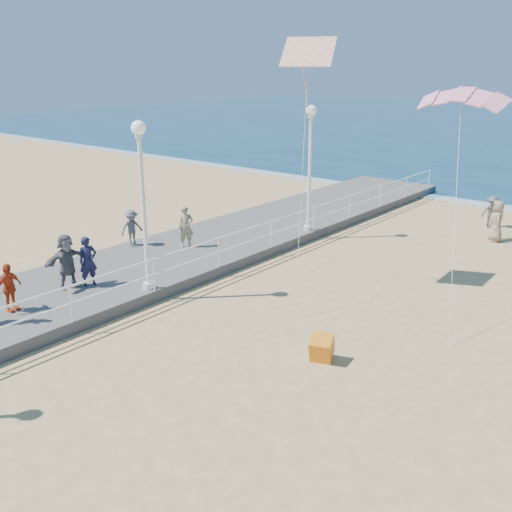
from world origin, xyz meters
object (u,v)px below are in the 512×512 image
Objects in this scene: lamp_post_far at (310,155)px; spectator_0 at (88,261)px; spectator_3 at (9,288)px; beach_walker_c at (497,221)px; lamp_post_mid at (142,189)px; beach_walker_a at (492,212)px; spectator_6 at (186,227)px; spectator_2 at (132,228)px; box_kite at (322,350)px; spectator_5 at (67,261)px.

spectator_0 is (-1.72, -10.02, -2.44)m from lamp_post_far.
spectator_3 is 0.81× the size of beach_walker_c.
lamp_post_mid is 2.95× the size of beach_walker_c.
lamp_post_far is 3.53× the size of beach_walker_a.
spectator_3 is at bearing -141.50° from spectator_6.
beach_walker_a is (7.28, 17.06, -0.47)m from spectator_0.
lamp_post_far is at bearing -16.83° from spectator_2.
lamp_post_far reaches higher than beach_walker_a.
spectator_0 is 4.93m from spectator_6.
spectator_6 is at bearing -114.17° from lamp_post_far.
spectator_2 is (-2.39, 3.69, -0.10)m from spectator_0.
spectator_6 is (-2.30, -5.12, -2.44)m from lamp_post_far.
spectator_3 is 21.06m from beach_walker_a.
beach_walker_c is at bearing -27.09° from spectator_2.
spectator_6 is 9.62m from box_kite.
spectator_0 is 0.91× the size of beach_walker_c.
spectator_6 reaches higher than beach_walker_a.
spectator_3 is 0.88× the size of spectator_6.
spectator_5 reaches higher than beach_walker_c.
lamp_post_far is 10.45m from spectator_0.
lamp_post_far reaches higher than spectator_5.
spectator_6 reaches higher than beach_walker_c.
lamp_post_mid is at bearing -148.61° from beach_walker_a.
lamp_post_mid is at bearing 161.38° from box_kite.
spectator_5 is at bearing 171.11° from box_kite.
lamp_post_mid is 9.00m from lamp_post_far.
spectator_3 reaches higher than beach_walker_a.
spectator_5 is at bearing 159.07° from spectator_0.
spectator_3 is 0.97× the size of beach_walker_a.
spectator_3 is at bearing -53.01° from beach_walker_c.
spectator_0 is 2.74× the size of box_kite.
lamp_post_mid is 3.24× the size of spectator_0.
spectator_3 is (-1.72, -3.72, -2.53)m from lamp_post_mid.
spectator_2 is 2.18m from spectator_6.
spectator_6 is at bearing -69.25° from beach_walker_c.
beach_walker_c is (8.75, 10.02, -0.33)m from spectator_6.
spectator_6 reaches higher than spectator_0.
lamp_post_far reaches higher than spectator_6.
lamp_post_mid is 8.87× the size of box_kite.
beach_walker_a is 0.84× the size of beach_walker_c.
lamp_post_mid is 5.13m from spectator_6.
lamp_post_mid reaches higher than beach_walker_a.
lamp_post_far is (0.00, 9.00, 0.00)m from lamp_post_mid.
spectator_2 is 16.50m from beach_walker_a.
lamp_post_far is 2.95× the size of beach_walker_c.
lamp_post_far is at bearing 3.93° from spectator_0.
spectator_3 reaches higher than box_kite.
spectator_6 is at bearing 137.04° from box_kite.
spectator_2 is 1.00× the size of spectator_3.
lamp_post_mid is 2.99× the size of spectator_5.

